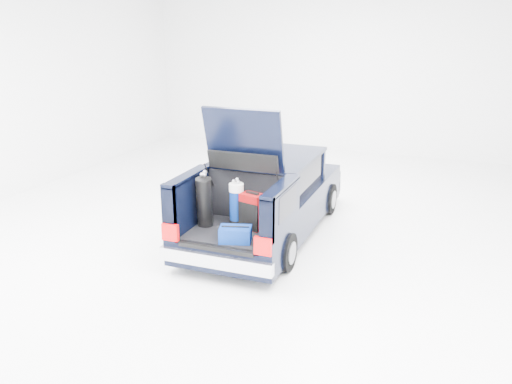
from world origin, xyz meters
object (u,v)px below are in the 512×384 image
at_px(car, 268,197).
at_px(blue_golf_bag, 236,204).
at_px(black_golf_bag, 204,202).
at_px(red_suitcase, 252,212).
at_px(blue_duffel, 235,234).

distance_m(car, blue_golf_bag, 1.36).
distance_m(black_golf_bag, blue_golf_bag, 0.51).
relative_size(car, red_suitcase, 7.71).
distance_m(car, red_suitcase, 1.44).
height_order(blue_golf_bag, blue_duffel, blue_golf_bag).
xyz_separation_m(car, blue_golf_bag, (-0.06, -1.33, 0.28)).
height_order(black_golf_bag, blue_duffel, black_golf_bag).
bearing_deg(car, blue_duffel, -84.34).
bearing_deg(blue_golf_bag, red_suitcase, -1.73).
bearing_deg(black_golf_bag, car, 54.62).
relative_size(red_suitcase, blue_duffel, 1.13).
bearing_deg(red_suitcase, blue_duffel, -77.69).
distance_m(car, black_golf_bag, 1.69).
xyz_separation_m(car, blue_duffel, (0.20, -1.97, 0.04)).
distance_m(red_suitcase, blue_duffel, 0.60).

